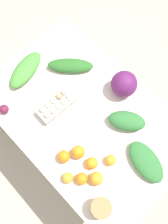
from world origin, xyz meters
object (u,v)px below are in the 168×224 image
(orange_4, at_px, (68,178))
(orange_5, at_px, (96,179))
(greens_bunch_dandelion, at_px, (70,66))
(beet_root, at_px, (4,109))
(cabbage_purple, at_px, (124,84))
(orange_0, at_px, (82,179))
(orange_3, at_px, (92,163))
(paper_bag, at_px, (101,208))
(orange_6, at_px, (64,156))
(orange_1, at_px, (111,160))
(egg_carton, at_px, (57,105))
(greens_bunch_scallion, at_px, (146,162))
(greens_bunch_kale, at_px, (127,121))
(orange_2, at_px, (78,152))
(greens_bunch_beet_tops, at_px, (26,70))

(orange_4, relative_size, orange_5, 0.83)
(greens_bunch_dandelion, bearing_deg, beet_root, 83.91)
(cabbage_purple, bearing_deg, orange_0, 111.40)
(orange_3, bearing_deg, paper_bag, 146.68)
(orange_6, bearing_deg, orange_4, 148.24)
(cabbage_purple, bearing_deg, orange_1, 124.22)
(egg_carton, height_order, greens_bunch_scallion, egg_carton)
(beet_root, distance_m, orange_4, 0.62)
(cabbage_purple, bearing_deg, orange_3, 113.09)
(greens_bunch_kale, height_order, beet_root, greens_bunch_kale)
(greens_bunch_kale, bearing_deg, orange_6, 76.07)
(egg_carton, distance_m, greens_bunch_scallion, 0.67)
(orange_4, bearing_deg, orange_0, -138.04)
(greens_bunch_scallion, height_order, orange_0, same)
(orange_4, bearing_deg, cabbage_purple, -74.92)
(egg_carton, distance_m, greens_bunch_dandelion, 0.32)
(orange_6, bearing_deg, greens_bunch_scallion, -137.34)
(greens_bunch_scallion, bearing_deg, orange_3, 47.88)
(greens_bunch_kale, height_order, orange_3, greens_bunch_kale)
(cabbage_purple, height_order, orange_3, cabbage_purple)
(greens_bunch_dandelion, height_order, orange_1, greens_bunch_dandelion)
(orange_0, distance_m, orange_2, 0.16)
(paper_bag, height_order, orange_2, paper_bag)
(greens_bunch_scallion, xyz_separation_m, greens_bunch_beet_tops, (1.02, 0.12, 0.01))
(greens_bunch_beet_tops, xyz_separation_m, orange_4, (-0.76, 0.29, -0.01))
(greens_bunch_kale, bearing_deg, orange_0, 97.51)
(orange_3, xyz_separation_m, orange_6, (0.15, 0.10, 0.00))
(orange_1, bearing_deg, beet_root, 20.05)
(cabbage_purple, distance_m, orange_6, 0.62)
(greens_bunch_kale, relative_size, orange_4, 3.62)
(paper_bag, distance_m, greens_bunch_kale, 0.56)
(greens_bunch_scallion, xyz_separation_m, beet_root, (0.88, 0.41, -0.01))
(beet_root, bearing_deg, greens_bunch_scallion, -154.90)
(cabbage_purple, xyz_separation_m, orange_3, (-0.22, 0.52, -0.05))
(beet_root, bearing_deg, greens_bunch_beet_tops, -65.26)
(greens_bunch_kale, height_order, greens_bunch_scallion, greens_bunch_kale)
(orange_0, relative_size, orange_5, 0.90)
(greens_bunch_scallion, relative_size, orange_2, 3.39)
(paper_bag, bearing_deg, greens_bunch_scallion, -90.52)
(greens_bunch_beet_tops, xyz_separation_m, orange_5, (-0.88, 0.17, -0.00))
(beet_root, distance_m, orange_2, 0.58)
(greens_bunch_dandelion, height_order, orange_5, orange_5)
(greens_bunch_beet_tops, bearing_deg, orange_3, 171.05)
(orange_6, bearing_deg, greens_bunch_beet_tops, -18.78)
(greens_bunch_kale, xyz_separation_m, orange_0, (-0.06, 0.46, -0.01))
(greens_bunch_kale, bearing_deg, orange_3, 95.88)
(beet_root, relative_size, orange_1, 0.93)
(greens_bunch_kale, distance_m, greens_bunch_scallion, 0.28)
(cabbage_purple, xyz_separation_m, orange_4, (-0.18, 0.68, -0.06))
(paper_bag, distance_m, orange_1, 0.28)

